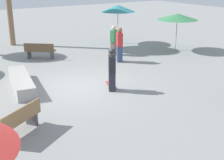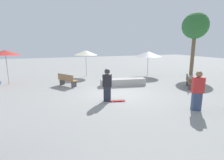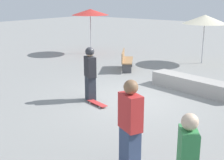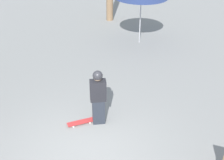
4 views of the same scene
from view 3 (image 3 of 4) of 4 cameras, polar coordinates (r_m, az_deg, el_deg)
ground_plane at (r=9.97m, az=3.50°, el=-3.51°), size 60.00×60.00×0.00m
skater_main at (r=9.64m, az=-4.02°, el=1.46°), size 0.51×0.43×1.69m
skateboard at (r=9.42m, az=-2.74°, el=-4.27°), size 0.82×0.39×0.07m
concrete_ledge at (r=11.04m, az=14.77°, el=-0.83°), size 3.24×1.22×0.48m
bench_far at (r=13.81m, az=2.61°, el=3.63°), size 1.23×1.59×0.85m
shade_umbrella_cream at (r=15.54m, az=16.62°, el=10.58°), size 2.10×2.10×2.32m
shade_umbrella_red at (r=17.63m, az=-3.99°, el=12.29°), size 2.06×2.06×2.48m
bystander_watching at (r=5.79m, az=3.35°, el=-8.43°), size 0.55×0.45×1.76m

